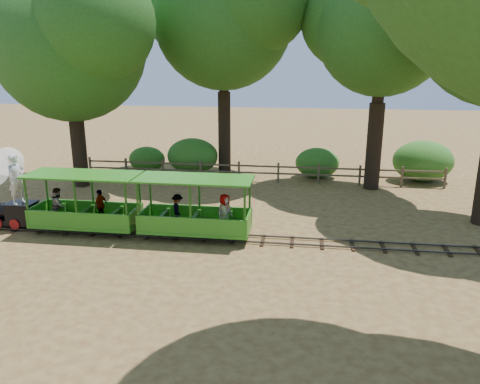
# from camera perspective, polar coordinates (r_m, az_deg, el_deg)

# --- Properties ---
(ground) EXTENTS (90.00, 90.00, 0.00)m
(ground) POSITION_cam_1_polar(r_m,az_deg,el_deg) (16.22, -0.74, -5.82)
(ground) COLOR #A58547
(ground) RESTS_ON ground
(track) EXTENTS (22.00, 1.00, 0.10)m
(track) POSITION_cam_1_polar(r_m,az_deg,el_deg) (16.19, -0.74, -5.60)
(track) COLOR #3F3D3A
(track) RESTS_ON ground
(carriage_front) EXTENTS (3.95, 1.61, 2.05)m
(carriage_front) POSITION_cam_1_polar(r_m,az_deg,el_deg) (17.57, -18.59, -2.08)
(carriage_front) COLOR #31861D
(carriage_front) RESTS_ON track
(carriage_rear) EXTENTS (3.95, 1.61, 2.05)m
(carriage_rear) POSITION_cam_1_polar(r_m,az_deg,el_deg) (16.18, -5.28, -2.82)
(carriage_rear) COLOR #31861D
(carriage_rear) RESTS_ON track
(oak_nw) EXTENTS (8.70, 7.66, 10.12)m
(oak_nw) POSITION_cam_1_polar(r_m,az_deg,el_deg) (23.65, -20.18, 17.41)
(oak_nw) COLOR #2D2116
(oak_nw) RESTS_ON ground
(oak_nc) EXTENTS (8.69, 7.65, 11.36)m
(oak_nc) POSITION_cam_1_polar(r_m,az_deg,el_deg) (24.96, -2.09, 21.06)
(oak_nc) COLOR #2D2116
(oak_nc) RESTS_ON ground
(oak_ne) EXTENTS (7.34, 6.46, 10.19)m
(oak_ne) POSITION_cam_1_polar(r_m,az_deg,el_deg) (22.72, 17.04, 19.15)
(oak_ne) COLOR #2D2116
(oak_ne) RESTS_ON ground
(fence) EXTENTS (18.10, 0.10, 1.00)m
(fence) POSITION_cam_1_polar(r_m,az_deg,el_deg) (23.63, 2.27, 2.65)
(fence) COLOR brown
(fence) RESTS_ON ground
(shrub_west) EXTENTS (2.00, 1.54, 1.38)m
(shrub_west) POSITION_cam_1_polar(r_m,az_deg,el_deg) (26.22, -11.28, 3.94)
(shrub_west) COLOR #2D6B1E
(shrub_west) RESTS_ON ground
(shrub_mid_w) EXTENTS (2.76, 2.12, 1.91)m
(shrub_mid_w) POSITION_cam_1_polar(r_m,az_deg,el_deg) (25.44, -5.80, 4.41)
(shrub_mid_w) COLOR #2D6B1E
(shrub_mid_w) RESTS_ON ground
(shrub_mid_e) EXTENTS (2.26, 1.74, 1.57)m
(shrub_mid_e) POSITION_cam_1_polar(r_m,az_deg,el_deg) (24.74, 9.39, 3.54)
(shrub_mid_e) COLOR #2D6B1E
(shrub_mid_e) RESTS_ON ground
(shrub_east) EXTENTS (2.99, 2.30, 2.07)m
(shrub_east) POSITION_cam_1_polar(r_m,az_deg,el_deg) (25.36, 21.40, 3.53)
(shrub_east) COLOR #2D6B1E
(shrub_east) RESTS_ON ground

